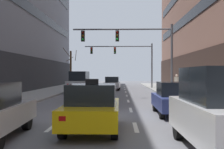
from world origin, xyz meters
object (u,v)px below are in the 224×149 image
(car_driving_3, at_px, (79,82))
(car_parked_0, at_px, (222,109))
(traffic_signal_1, at_px, (127,56))
(pedestrian_1, at_px, (214,92))
(car_driving_0, at_px, (112,83))
(traffic_signal_0, at_px, (136,45))
(car_parked_1, at_px, (174,99))
(street_tree_0, at_px, (71,68))
(taxi_driving_2, at_px, (92,108))
(pedestrian_0, at_px, (177,82))

(car_driving_3, height_order, car_parked_0, car_driving_3)
(traffic_signal_1, bearing_deg, pedestrian_1, -81.64)
(car_driving_0, xyz_separation_m, traffic_signal_0, (2.15, -11.40, 3.44))
(pedestrian_1, bearing_deg, car_parked_1, 171.83)
(traffic_signal_1, distance_m, pedestrian_1, 24.04)
(car_parked_1, bearing_deg, traffic_signal_1, 94.17)
(car_parked_1, relative_size, street_tree_0, 0.76)
(car_parked_1, distance_m, traffic_signal_1, 23.65)
(street_tree_0, bearing_deg, traffic_signal_1, -28.58)
(taxi_driving_2, xyz_separation_m, car_parked_1, (3.50, 3.89, -0.02))
(car_driving_0, relative_size, car_parked_1, 1.02)
(car_parked_0, xyz_separation_m, pedestrian_1, (1.77, 6.15, 0.03))
(car_parked_0, height_order, pedestrian_0, car_parked_0)
(traffic_signal_1, bearing_deg, pedestrian_0, -63.63)
(car_parked_0, xyz_separation_m, traffic_signal_0, (-1.36, 15.36, 3.16))
(taxi_driving_2, height_order, traffic_signal_1, traffic_signal_1)
(car_driving_0, bearing_deg, taxi_driving_2, -89.99)
(car_parked_1, bearing_deg, taxi_driving_2, -131.97)
(car_driving_3, relative_size, car_parked_0, 1.02)
(car_parked_0, bearing_deg, pedestrian_1, 73.99)
(traffic_signal_0, xyz_separation_m, pedestrian_0, (4.18, 5.25, -3.07))
(car_driving_3, bearing_deg, car_parked_1, -65.92)
(car_parked_1, height_order, pedestrian_0, pedestrian_0)
(taxi_driving_2, xyz_separation_m, car_driving_3, (-3.09, 18.64, 0.28))
(car_driving_3, relative_size, street_tree_0, 0.82)
(pedestrian_1, bearing_deg, pedestrian_0, 85.81)
(traffic_signal_1, bearing_deg, car_parked_1, -85.83)
(pedestrian_0, bearing_deg, car_driving_3, 176.72)
(street_tree_0, xyz_separation_m, pedestrian_0, (12.50, -13.47, -1.63))
(traffic_signal_0, bearing_deg, car_parked_0, -84.96)
(car_parked_0, relative_size, pedestrian_1, 2.69)
(car_parked_1, bearing_deg, pedestrian_1, -8.17)
(taxi_driving_2, xyz_separation_m, traffic_signal_1, (1.80, 27.22, 3.45))
(car_driving_0, relative_size, car_parked_0, 0.96)
(car_parked_0, xyz_separation_m, car_parked_1, (-0.00, 6.40, -0.29))
(car_driving_0, xyz_separation_m, car_driving_3, (-3.08, -5.61, 0.30))
(car_driving_3, height_order, pedestrian_0, car_driving_3)
(car_parked_0, distance_m, street_tree_0, 35.47)
(taxi_driving_2, distance_m, pedestrian_0, 19.17)
(car_parked_0, relative_size, street_tree_0, 0.80)
(car_parked_0, height_order, pedestrian_1, car_parked_0)
(taxi_driving_2, xyz_separation_m, car_parked_0, (3.50, -2.51, 0.27))
(taxi_driving_2, distance_m, car_driving_3, 18.89)
(taxi_driving_2, relative_size, car_parked_0, 0.97)
(car_driving_0, relative_size, traffic_signal_1, 0.49)
(car_driving_0, height_order, traffic_signal_0, traffic_signal_0)
(car_driving_0, distance_m, car_parked_1, 20.65)
(car_driving_0, height_order, pedestrian_1, pedestrian_1)
(traffic_signal_1, bearing_deg, taxi_driving_2, -93.79)
(car_driving_3, xyz_separation_m, car_parked_1, (6.59, -14.74, -0.30))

